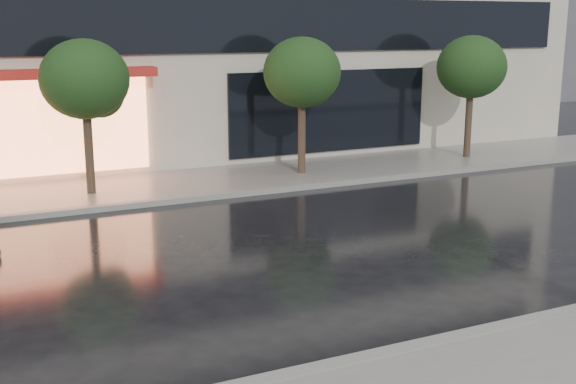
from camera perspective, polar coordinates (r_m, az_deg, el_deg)
ground at (r=11.25m, az=10.36°, el=-9.69°), size 120.00×120.00×0.00m
sidewalk_far at (r=20.05m, az=-6.94°, el=0.76°), size 60.00×3.50×0.12m
curb_near at (r=10.50m, az=13.62°, el=-11.14°), size 60.00×0.25×0.14m
curb_far at (r=18.44m, az=-5.19°, el=-0.26°), size 60.00×0.25×0.14m
tree_mid_west at (r=18.71m, az=-15.60°, el=8.36°), size 2.20×2.20×3.99m
tree_mid_east at (r=20.62m, az=1.23°, el=9.23°), size 2.20×2.20×3.99m
tree_far_east at (r=23.92m, az=14.35°, el=9.37°), size 2.20×2.20×3.99m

